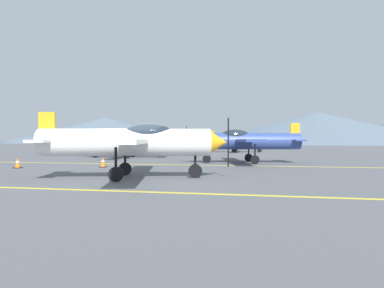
# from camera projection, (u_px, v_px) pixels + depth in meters

# --- Properties ---
(ground_plane) EXTENTS (400.00, 400.00, 0.00)m
(ground_plane) POSITION_uv_depth(u_px,v_px,m) (133.00, 179.00, 13.27)
(ground_plane) COLOR #54565B
(apron_line_near) EXTENTS (80.00, 0.16, 0.01)m
(apron_line_near) POSITION_uv_depth(u_px,v_px,m) (95.00, 190.00, 10.16)
(apron_line_near) COLOR yellow
(apron_line_near) RESTS_ON ground_plane
(apron_line_far) EXTENTS (80.00, 0.16, 0.01)m
(apron_line_far) POSITION_uv_depth(u_px,v_px,m) (176.00, 165.00, 20.41)
(apron_line_far) COLOR yellow
(apron_line_far) RESTS_ON ground_plane
(airplane_near) EXTENTS (7.81, 8.88, 2.67)m
(airplane_near) POSITION_uv_depth(u_px,v_px,m) (133.00, 141.00, 13.33)
(airplane_near) COLOR white
(airplane_near) RESTS_ON ground_plane
(airplane_mid) EXTENTS (7.81, 8.91, 2.67)m
(airplane_mid) POSITION_uv_depth(u_px,v_px,m) (244.00, 141.00, 22.10)
(airplane_mid) COLOR #33478C
(airplane_mid) RESTS_ON ground_plane
(airplane_far) EXTENTS (7.80, 8.93, 2.67)m
(airplane_far) POSITION_uv_depth(u_px,v_px,m) (124.00, 140.00, 28.15)
(airplane_far) COLOR silver
(airplane_far) RESTS_ON ground_plane
(airplane_back) EXTENTS (7.68, 8.87, 2.67)m
(airplane_back) POSITION_uv_depth(u_px,v_px,m) (239.00, 140.00, 40.68)
(airplane_back) COLOR white
(airplane_back) RESTS_ON ground_plane
(traffic_cone_front) EXTENTS (0.36, 0.36, 0.59)m
(traffic_cone_front) POSITION_uv_depth(u_px,v_px,m) (18.00, 163.00, 18.07)
(traffic_cone_front) COLOR black
(traffic_cone_front) RESTS_ON ground_plane
(traffic_cone_side) EXTENTS (0.36, 0.36, 0.59)m
(traffic_cone_side) POSITION_uv_depth(u_px,v_px,m) (103.00, 162.00, 18.64)
(traffic_cone_side) COLOR black
(traffic_cone_side) RESTS_ON ground_plane
(hill_left) EXTENTS (89.53, 89.53, 12.25)m
(hill_left) POSITION_uv_depth(u_px,v_px,m) (106.00, 130.00, 159.04)
(hill_left) COLOR slate
(hill_left) RESTS_ON ground_plane
(hill_centerleft) EXTENTS (64.62, 64.62, 7.90)m
(hill_centerleft) POSITION_uv_depth(u_px,v_px,m) (200.00, 135.00, 173.65)
(hill_centerleft) COLOR #4C6651
(hill_centerleft) RESTS_ON ground_plane
(hill_centerright) EXTENTS (89.83, 89.83, 12.12)m
(hill_centerright) POSITION_uv_depth(u_px,v_px,m) (317.00, 128.00, 126.70)
(hill_centerright) COLOR slate
(hill_centerright) RESTS_ON ground_plane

